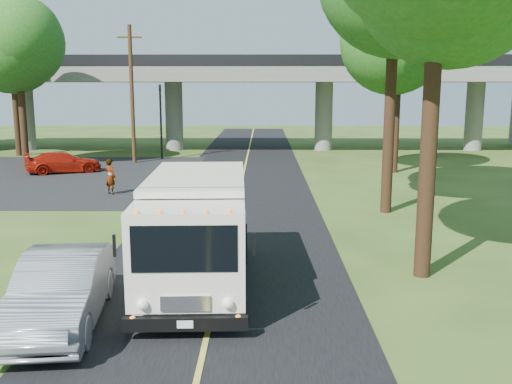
{
  "coord_description": "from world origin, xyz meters",
  "views": [
    {
      "loc": [
        1.16,
        -13.95,
        5.11
      ],
      "look_at": [
        0.92,
        4.85,
        1.6
      ],
      "focal_mm": 40.0,
      "sensor_mm": 36.0,
      "label": 1
    }
  ],
  "objects_px": {
    "utility_pole": "(132,94)",
    "pedestrian": "(110,177)",
    "tree_left_lot": "(19,39)",
    "silver_sedan": "(62,289)",
    "step_van": "(196,228)",
    "tree_right_far": "(404,29)",
    "red_sedan": "(64,162)",
    "traffic_signal": "(161,114)",
    "tree_left_far": "(13,53)"
  },
  "relations": [
    {
      "from": "silver_sedan",
      "to": "traffic_signal",
      "type": "bearing_deg",
      "value": 89.27
    },
    {
      "from": "utility_pole",
      "to": "tree_left_lot",
      "type": "bearing_deg",
      "value": -161.03
    },
    {
      "from": "traffic_signal",
      "to": "step_van",
      "type": "bearing_deg",
      "value": -78.1
    },
    {
      "from": "utility_pole",
      "to": "tree_left_far",
      "type": "xyz_separation_m",
      "value": [
        -9.29,
        3.84,
        2.86
      ]
    },
    {
      "from": "traffic_signal",
      "to": "utility_pole",
      "type": "height_order",
      "value": "utility_pole"
    },
    {
      "from": "traffic_signal",
      "to": "tree_right_far",
      "type": "bearing_deg",
      "value": -22.07
    },
    {
      "from": "traffic_signal",
      "to": "utility_pole",
      "type": "xyz_separation_m",
      "value": [
        -1.5,
        -2.0,
        1.4
      ]
    },
    {
      "from": "traffic_signal",
      "to": "tree_left_lot",
      "type": "xyz_separation_m",
      "value": [
        -7.79,
        -4.16,
        4.7
      ]
    },
    {
      "from": "tree_left_far",
      "to": "red_sedan",
      "type": "height_order",
      "value": "tree_left_far"
    },
    {
      "from": "red_sedan",
      "to": "traffic_signal",
      "type": "bearing_deg",
      "value": -60.06
    },
    {
      "from": "tree_right_far",
      "to": "red_sedan",
      "type": "bearing_deg",
      "value": -179.22
    },
    {
      "from": "traffic_signal",
      "to": "tree_left_lot",
      "type": "distance_m",
      "value": 10.01
    },
    {
      "from": "step_van",
      "to": "tree_left_lot",
      "type": "bearing_deg",
      "value": 118.94
    },
    {
      "from": "step_van",
      "to": "traffic_signal",
      "type": "bearing_deg",
      "value": 99.44
    },
    {
      "from": "tree_right_far",
      "to": "silver_sedan",
      "type": "xyz_separation_m",
      "value": [
        -12.41,
        -22.13,
        -7.52
      ]
    },
    {
      "from": "red_sedan",
      "to": "step_van",
      "type": "bearing_deg",
      "value": -176.09
    },
    {
      "from": "utility_pole",
      "to": "pedestrian",
      "type": "height_order",
      "value": "utility_pole"
    },
    {
      "from": "utility_pole",
      "to": "silver_sedan",
      "type": "xyz_separation_m",
      "value": [
        4.3,
        -26.29,
        -3.82
      ]
    },
    {
      "from": "silver_sedan",
      "to": "tree_left_lot",
      "type": "bearing_deg",
      "value": 107.33
    },
    {
      "from": "tree_left_lot",
      "to": "silver_sedan",
      "type": "distance_m",
      "value": 27.3
    },
    {
      "from": "traffic_signal",
      "to": "tree_left_far",
      "type": "height_order",
      "value": "tree_left_far"
    },
    {
      "from": "traffic_signal",
      "to": "tree_right_far",
      "type": "distance_m",
      "value": 17.18
    },
    {
      "from": "tree_right_far",
      "to": "tree_left_far",
      "type": "height_order",
      "value": "tree_right_far"
    },
    {
      "from": "tree_left_lot",
      "to": "silver_sedan",
      "type": "bearing_deg",
      "value": -66.29
    },
    {
      "from": "tree_left_lot",
      "to": "tree_left_far",
      "type": "distance_m",
      "value": 6.72
    },
    {
      "from": "tree_right_far",
      "to": "pedestrian",
      "type": "xyz_separation_m",
      "value": [
        -15.31,
        -7.13,
        -7.44
      ]
    },
    {
      "from": "traffic_signal",
      "to": "utility_pole",
      "type": "relative_size",
      "value": 0.58
    },
    {
      "from": "tree_left_lot",
      "to": "tree_left_far",
      "type": "relative_size",
      "value": 1.06
    },
    {
      "from": "tree_left_far",
      "to": "traffic_signal",
      "type": "bearing_deg",
      "value": -9.65
    },
    {
      "from": "traffic_signal",
      "to": "tree_left_lot",
      "type": "height_order",
      "value": "tree_left_lot"
    },
    {
      "from": "tree_left_lot",
      "to": "step_van",
      "type": "relative_size",
      "value": 1.53
    },
    {
      "from": "utility_pole",
      "to": "silver_sedan",
      "type": "distance_m",
      "value": 26.91
    },
    {
      "from": "utility_pole",
      "to": "pedestrian",
      "type": "bearing_deg",
      "value": -82.96
    },
    {
      "from": "tree_left_far",
      "to": "tree_left_lot",
      "type": "bearing_deg",
      "value": -63.43
    },
    {
      "from": "traffic_signal",
      "to": "silver_sedan",
      "type": "xyz_separation_m",
      "value": [
        2.8,
        -28.29,
        -2.42
      ]
    },
    {
      "from": "traffic_signal",
      "to": "red_sedan",
      "type": "distance_m",
      "value": 8.39
    },
    {
      "from": "utility_pole",
      "to": "tree_right_far",
      "type": "relative_size",
      "value": 0.82
    },
    {
      "from": "utility_pole",
      "to": "tree_left_lot",
      "type": "relative_size",
      "value": 0.86
    },
    {
      "from": "utility_pole",
      "to": "pedestrian",
      "type": "xyz_separation_m",
      "value": [
        1.39,
        -11.3,
        -3.74
      ]
    },
    {
      "from": "step_van",
      "to": "red_sedan",
      "type": "distance_m",
      "value": 21.96
    },
    {
      "from": "step_van",
      "to": "pedestrian",
      "type": "bearing_deg",
      "value": 111.4
    },
    {
      "from": "tree_right_far",
      "to": "step_van",
      "type": "height_order",
      "value": "tree_right_far"
    },
    {
      "from": "step_van",
      "to": "silver_sedan",
      "type": "bearing_deg",
      "value": -140.05
    },
    {
      "from": "step_van",
      "to": "silver_sedan",
      "type": "xyz_separation_m",
      "value": [
        -2.65,
        -2.42,
        -0.76
      ]
    },
    {
      "from": "utility_pole",
      "to": "silver_sedan",
      "type": "bearing_deg",
      "value": -80.71
    },
    {
      "from": "tree_right_far",
      "to": "tree_left_lot",
      "type": "height_order",
      "value": "tree_right_far"
    },
    {
      "from": "tree_left_far",
      "to": "pedestrian",
      "type": "bearing_deg",
      "value": -54.77
    },
    {
      "from": "utility_pole",
      "to": "tree_right_far",
      "type": "distance_m",
      "value": 17.61
    },
    {
      "from": "tree_left_lot",
      "to": "pedestrian",
      "type": "height_order",
      "value": "tree_left_lot"
    },
    {
      "from": "utility_pole",
      "to": "red_sedan",
      "type": "distance_m",
      "value": 6.77
    }
  ]
}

